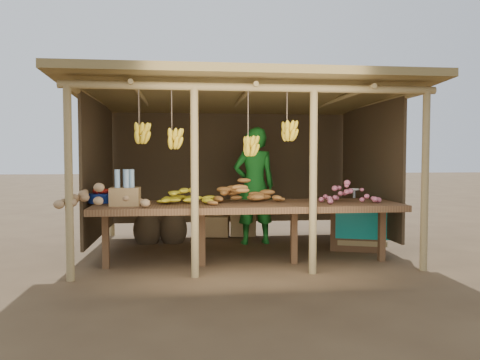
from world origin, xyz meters
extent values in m
plane|color=brown|center=(0.00, 0.00, 0.00)|extent=(60.00, 60.00, 0.00)
cylinder|color=#A08653|center=(-2.10, -1.50, 1.10)|extent=(0.09, 0.09, 2.20)
cylinder|color=#A08653|center=(2.10, -1.50, 1.10)|extent=(0.09, 0.09, 2.20)
cylinder|color=#A08653|center=(-2.10, 1.50, 1.10)|extent=(0.09, 0.09, 2.20)
cylinder|color=#A08653|center=(2.10, 1.50, 1.10)|extent=(0.09, 0.09, 2.20)
cylinder|color=#A08653|center=(-0.70, -1.50, 1.10)|extent=(0.09, 0.09, 2.20)
cylinder|color=#A08653|center=(0.70, -1.50, 1.10)|extent=(0.09, 0.09, 2.20)
cylinder|color=#A08653|center=(0.00, -1.50, 2.20)|extent=(4.40, 0.09, 0.09)
cylinder|color=#A08653|center=(0.00, 1.50, 2.20)|extent=(4.40, 0.09, 0.09)
cube|color=olive|center=(0.00, 0.00, 2.29)|extent=(4.70, 3.50, 0.28)
cube|color=#44331F|center=(0.00, 1.48, 1.21)|extent=(4.20, 0.04, 1.98)
cube|color=#44331F|center=(-2.08, 0.20, 1.21)|extent=(0.04, 2.40, 1.98)
cube|color=#44331F|center=(2.08, 0.20, 1.21)|extent=(0.04, 2.40, 1.98)
cube|color=brown|center=(0.00, -0.95, 0.76)|extent=(3.90, 1.05, 0.08)
cube|color=brown|center=(-1.80, -0.95, 0.36)|extent=(0.08, 0.08, 0.72)
cube|color=brown|center=(-0.60, -0.95, 0.36)|extent=(0.08, 0.08, 0.72)
cube|color=brown|center=(0.60, -0.95, 0.36)|extent=(0.08, 0.08, 0.72)
cube|color=brown|center=(1.80, -0.95, 0.36)|extent=(0.08, 0.08, 0.72)
cylinder|color=navy|center=(-1.90, -0.64, 0.86)|extent=(0.34, 0.34, 0.12)
cube|color=#9A7545|center=(-1.54, -1.05, 0.91)|extent=(0.36, 0.28, 0.22)
imported|color=#19721F|center=(0.29, 0.48, 0.93)|extent=(0.72, 0.52, 1.86)
cube|color=brown|center=(1.75, -0.08, 0.33)|extent=(0.87, 0.80, 0.65)
cube|color=#0C8B7D|center=(1.75, -0.08, 0.68)|extent=(0.96, 0.90, 0.07)
cube|color=#9A7545|center=(0.20, 1.16, 0.19)|extent=(0.48, 0.41, 0.35)
cube|color=#9A7545|center=(0.20, 1.16, 0.54)|extent=(0.48, 0.41, 0.35)
cube|color=#9A7545|center=(-0.28, 1.16, 0.19)|extent=(0.48, 0.41, 0.35)
ellipsoid|color=#44331F|center=(-1.42, 0.71, 0.27)|extent=(0.45, 0.45, 0.61)
ellipsoid|color=#44331F|center=(-1.01, 0.71, 0.27)|extent=(0.45, 0.45, 0.61)
camera|label=1|loc=(-0.80, -6.89, 1.41)|focal=35.00mm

